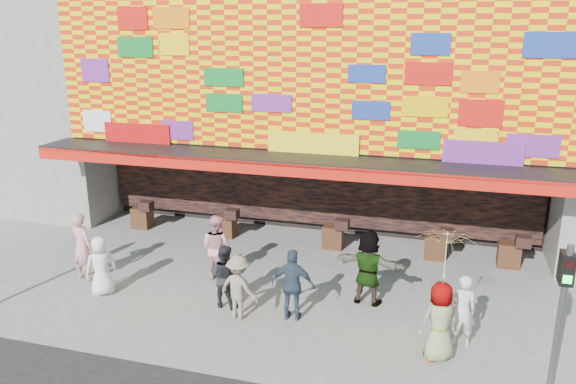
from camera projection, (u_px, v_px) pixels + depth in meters
name	position (u px, v px, depth m)	size (l,w,h in m)	color
ground	(251.00, 314.00, 13.12)	(90.00, 90.00, 0.00)	slate
shop_building	(329.00, 64.00, 19.18)	(15.20, 9.40, 10.00)	gray
neighbor_left	(8.00, 39.00, 22.27)	(11.00, 8.00, 12.00)	gray
signal_right	(562.00, 307.00, 9.56)	(0.22, 0.20, 3.00)	#59595B
ped_a	(101.00, 266.00, 13.91)	(0.74, 0.48, 1.52)	white
ped_b	(82.00, 247.00, 14.69)	(0.68, 0.45, 1.86)	#D3888C
ped_c	(224.00, 276.00, 13.33)	(0.75, 0.59, 1.55)	black
ped_d	(239.00, 287.00, 12.76)	(0.99, 0.57, 1.53)	#80705D
ped_e	(293.00, 285.00, 12.68)	(1.00, 0.41, 1.70)	#2C3B4E
ped_f	(368.00, 267.00, 13.42)	(1.72, 0.55, 1.86)	gray
ped_g	(440.00, 322.00, 11.14)	(0.81, 0.53, 1.66)	gray
ped_h	(462.00, 311.00, 11.64)	(0.58, 0.38, 1.59)	silver
ped_i	(217.00, 247.00, 14.78)	(0.86, 0.67, 1.77)	pink
parasol	(445.00, 257.00, 10.75)	(1.44, 1.46, 2.00)	#FAE39E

